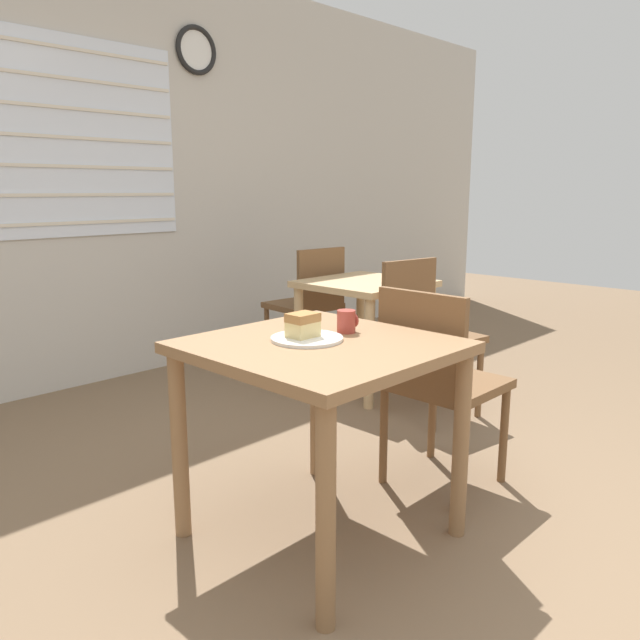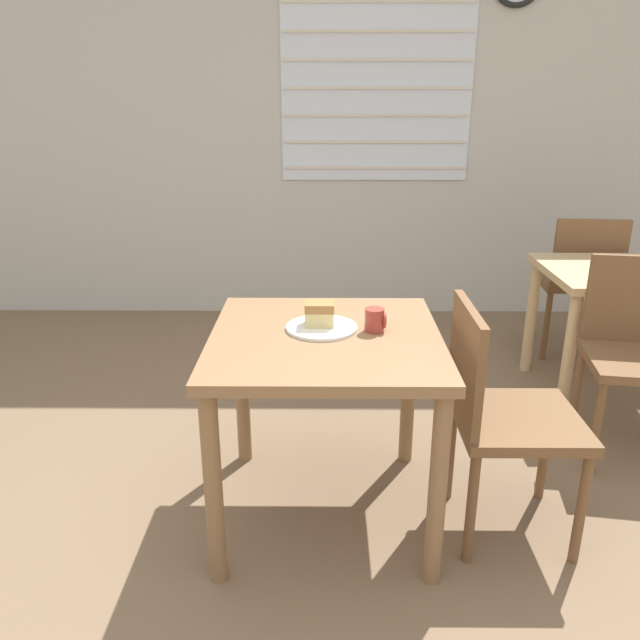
# 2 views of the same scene
# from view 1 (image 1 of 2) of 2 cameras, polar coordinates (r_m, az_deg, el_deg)

# --- Properties ---
(ground_plane) EXTENTS (14.00, 14.00, 0.00)m
(ground_plane) POSITION_cam_1_polar(r_m,az_deg,el_deg) (2.21, 12.21, -23.87)
(ground_plane) COLOR #7A6047
(wall_back) EXTENTS (10.00, 0.10, 2.80)m
(wall_back) POSITION_cam_1_polar(r_m,az_deg,el_deg) (4.24, -24.94, 12.47)
(wall_back) COLOR beige
(wall_back) RESTS_ON ground_plane
(dining_table_near) EXTENTS (0.82, 0.84, 0.75)m
(dining_table_near) POSITION_cam_1_polar(r_m,az_deg,el_deg) (2.24, 0.02, -5.01)
(dining_table_near) COLOR olive
(dining_table_near) RESTS_ON ground_plane
(dining_table_far) EXTENTS (0.72, 0.70, 0.71)m
(dining_table_far) POSITION_cam_1_polar(r_m,az_deg,el_deg) (4.04, 4.13, 1.72)
(dining_table_far) COLOR tan
(dining_table_far) RESTS_ON ground_plane
(chair_near_window) EXTENTS (0.44, 0.44, 0.88)m
(chair_near_window) POSITION_cam_1_polar(r_m,az_deg,el_deg) (2.70, 10.69, -5.26)
(chair_near_window) COLOR brown
(chair_near_window) RESTS_ON ground_plane
(chair_far_corner) EXTENTS (0.50, 0.50, 0.88)m
(chair_far_corner) POSITION_cam_1_polar(r_m,az_deg,el_deg) (3.62, 9.58, -0.80)
(chair_far_corner) COLOR brown
(chair_far_corner) RESTS_ON ground_plane
(chair_far_opposite) EXTENTS (0.47, 0.47, 0.88)m
(chair_far_opposite) POSITION_cam_1_polar(r_m,az_deg,el_deg) (4.45, -1.02, 1.72)
(chair_far_opposite) COLOR brown
(chair_far_opposite) RESTS_ON ground_plane
(plate) EXTENTS (0.26, 0.26, 0.01)m
(plate) POSITION_cam_1_polar(r_m,az_deg,el_deg) (2.24, -1.20, -1.70)
(plate) COLOR white
(plate) RESTS_ON dining_table_near
(cake_slice) EXTENTS (0.11, 0.08, 0.09)m
(cake_slice) POSITION_cam_1_polar(r_m,az_deg,el_deg) (2.23, -1.58, -0.45)
(cake_slice) COLOR #E0C67F
(cake_slice) RESTS_ON plate
(coffee_mug) EXTENTS (0.08, 0.07, 0.09)m
(coffee_mug) POSITION_cam_1_polar(r_m,az_deg,el_deg) (2.35, 2.47, -0.12)
(coffee_mug) COLOR #9E382D
(coffee_mug) RESTS_ON dining_table_near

